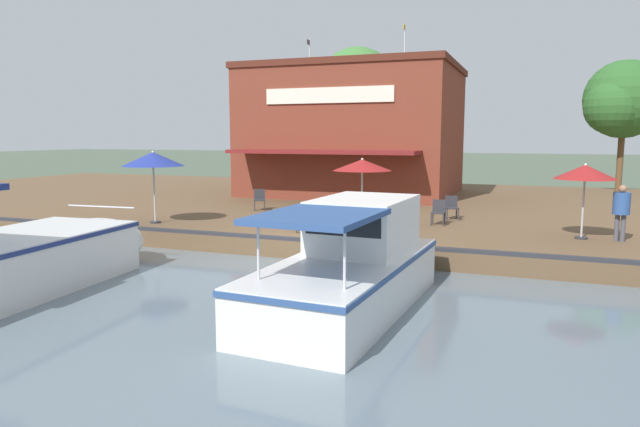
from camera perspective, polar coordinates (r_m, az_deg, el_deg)
name	(u,v)px	position (r m, az deg, el deg)	size (l,w,h in m)	color
ground_plane	(294,262)	(16.48, -2.59, -4.86)	(220.00, 220.00, 0.00)	#4C5B47
quay_deck	(387,207)	(26.75, 6.74, 0.63)	(22.00, 56.00, 0.60)	brown
quay_edge_fender	(296,239)	(16.44, -2.46, -2.57)	(0.20, 50.40, 0.10)	#2D2D33
waterfront_restaurant	(355,131)	(30.01, 3.50, 8.25)	(10.11, 10.35, 8.46)	brown
patio_umbrella_by_entrance	(585,172)	(18.21, 25.00, 3.76)	(1.75, 1.75, 2.21)	#B7B7B7
patio_umbrella_mid_patio_right	(362,165)	(18.32, 4.24, 4.83)	(1.89, 1.89, 2.30)	#B7B7B7
patio_umbrella_back_row	(153,159)	(20.39, -16.36, 5.23)	(2.11, 2.11, 2.49)	#B7B7B7
cafe_chair_beside_entrance	(260,198)	(23.27, -6.07, 1.50)	(0.59, 0.59, 0.85)	#2D2D33
cafe_chair_facing_river	(303,217)	(17.95, -1.73, -0.31)	(0.58, 0.58, 0.85)	#2D2D33
cafe_chair_back_row_seat	(452,206)	(21.12, 13.03, 0.71)	(0.55, 0.55, 0.85)	#2D2D33
cafe_chair_under_first_umbrella	(438,211)	(19.72, 11.77, 0.26)	(0.45, 0.45, 0.85)	#2D2D33
person_at_quay_edge	(621,206)	(18.31, 27.91, 0.63)	(0.46, 0.46, 1.62)	#4C4C56
motorboat_mid_row	(20,259)	(14.85, -27.80, -4.06)	(8.17, 3.18, 2.58)	silver
motorboat_outer_channel	(358,264)	(12.21, 3.87, -5.09)	(7.10, 2.65, 2.20)	white
tree_behind_restaurant	(353,91)	(33.90, 3.32, 12.16)	(4.99, 4.75, 8.11)	brown
tree_upstream_bank	(621,101)	(34.53, 27.91, 9.88)	(4.32, 4.12, 6.98)	brown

